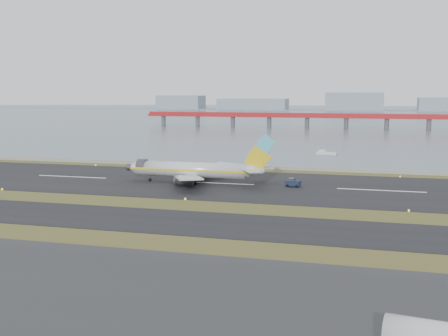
{
  "coord_description": "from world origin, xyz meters",
  "views": [
    {
      "loc": [
        38.69,
        -102.69,
        22.63
      ],
      "look_at": [
        4.53,
        22.0,
        5.11
      ],
      "focal_mm": 45.0,
      "sensor_mm": 36.0,
      "label": 1
    }
  ],
  "objects": [
    {
      "name": "far_shoreline",
      "position": [
        13.62,
        620.0,
        6.07
      ],
      "size": [
        1400.0,
        80.0,
        60.5
      ],
      "color": "gray",
      "rests_on": "ground"
    },
    {
      "name": "red_pier",
      "position": [
        20.0,
        250.0,
        7.28
      ],
      "size": [
        260.0,
        5.0,
        10.2
      ],
      "color": "maroon",
      "rests_on": "ground"
    },
    {
      "name": "workboat_near",
      "position": [
        20.89,
        103.34,
        0.58
      ],
      "size": [
        7.88,
        4.04,
        1.83
      ],
      "rotation": [
        0.0,
        0.0,
        -0.23
      ],
      "color": "silver",
      "rests_on": "ground"
    },
    {
      "name": "runway_strip",
      "position": [
        0.0,
        30.0,
        0.05
      ],
      "size": [
        1000.0,
        45.0,
        0.1
      ],
      "primitive_type": "cube",
      "color": "black",
      "rests_on": "ground"
    },
    {
      "name": "airliner",
      "position": [
        -4.36,
        28.49,
        3.46
      ],
      "size": [
        38.52,
        32.89,
        12.8
      ],
      "color": "silver",
      "rests_on": "ground"
    },
    {
      "name": "pushback_tug",
      "position": [
        19.55,
        29.71,
        1.06
      ],
      "size": [
        3.63,
        2.41,
        2.18
      ],
      "rotation": [
        0.0,
        0.0,
        -0.13
      ],
      "color": "#141C38",
      "rests_on": "ground"
    },
    {
      "name": "seawall",
      "position": [
        0.0,
        60.0,
        0.5
      ],
      "size": [
        1000.0,
        2.5,
        1.0
      ],
      "primitive_type": "cube",
      "color": "gray",
      "rests_on": "ground"
    },
    {
      "name": "ground",
      "position": [
        0.0,
        0.0,
        0.0
      ],
      "size": [
        1000.0,
        1000.0,
        0.0
      ],
      "primitive_type": "plane",
      "color": "#364117",
      "rests_on": "ground"
    },
    {
      "name": "bay_water",
      "position": [
        0.0,
        460.0,
        0.0
      ],
      "size": [
        1400.0,
        800.0,
        1.3
      ],
      "primitive_type": "cube",
      "color": "#4C5F6D",
      "rests_on": "ground"
    },
    {
      "name": "taxiway_strip",
      "position": [
        0.0,
        -12.0,
        0.05
      ],
      "size": [
        1000.0,
        18.0,
        0.1
      ],
      "primitive_type": "cube",
      "color": "black",
      "rests_on": "ground"
    }
  ]
}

